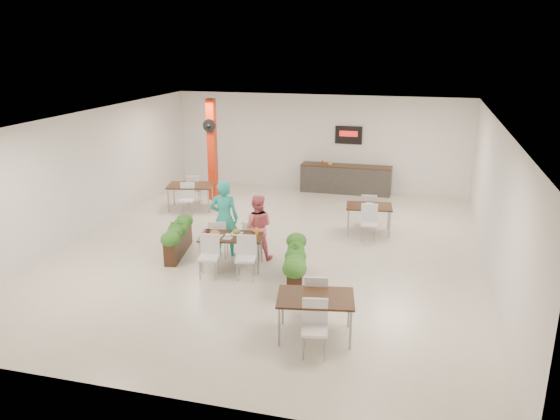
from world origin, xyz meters
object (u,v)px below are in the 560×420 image
object	(u,v)px
diner_man	(224,218)
diner_woman	(257,227)
planter_left	(178,235)
service_counter	(346,178)
side_table_a	(190,188)
red_column	(212,149)
side_table_b	(369,210)
planter_right	(295,264)
side_table_c	(315,303)
main_table	(231,240)

from	to	relation	value
diner_man	diner_woman	bearing A→B (deg)	169.55
diner_man	planter_left	distance (m)	1.20
service_counter	diner_woman	bearing A→B (deg)	-100.62
service_counter	diner_woman	world-z (taller)	service_counter
service_counter	side_table_a	xyz separation A→B (m)	(-4.29, -3.02, 0.15)
diner_man	side_table_a	world-z (taller)	diner_man
red_column	planter_left	size ratio (longest dim) A/B	1.87
red_column	diner_woman	world-z (taller)	red_column
red_column	diner_woman	size ratio (longest dim) A/B	2.07
side_table_a	side_table_b	distance (m)	5.51
planter_right	side_table_a	distance (m)	6.27
service_counter	side_table_c	size ratio (longest dim) A/B	1.80
diner_man	planter_right	xyz separation A→B (m)	(2.02, -1.27, -0.43)
service_counter	main_table	world-z (taller)	service_counter
main_table	planter_left	size ratio (longest dim) A/B	1.06
red_column	side_table_a	world-z (taller)	red_column
main_table	side_table_c	bearing A→B (deg)	-45.94
red_column	diner_man	xyz separation A→B (m)	(2.02, -4.42, -0.73)
red_column	planter_right	xyz separation A→B (m)	(4.04, -5.69, -1.15)
main_table	planter_right	distance (m)	1.74
diner_woman	planter_left	bearing A→B (deg)	-3.24
planter_left	side_table_a	world-z (taller)	side_table_a
service_counter	planter_left	size ratio (longest dim) A/B	1.76
diner_man	side_table_c	distance (m)	4.23
main_table	diner_man	size ratio (longest dim) A/B	0.99
red_column	diner_man	bearing A→B (deg)	-65.43
service_counter	side_table_b	xyz separation A→B (m)	(1.16, -3.83, 0.14)
red_column	planter_right	size ratio (longest dim) A/B	1.75
side_table_c	main_table	bearing A→B (deg)	124.11
service_counter	planter_left	world-z (taller)	service_counter
service_counter	main_table	bearing A→B (deg)	-102.88
side_table_c	planter_left	bearing A→B (deg)	133.30
diner_woman	side_table_b	distance (m)	3.39
planter_left	planter_right	size ratio (longest dim) A/B	0.93
planter_left	diner_man	bearing A→B (deg)	12.34
red_column	diner_man	distance (m)	4.91
service_counter	diner_man	xyz separation A→B (m)	(-1.98, -6.28, 0.43)
service_counter	main_table	size ratio (longest dim) A/B	1.65
diner_man	side_table_b	distance (m)	4.00
service_counter	side_table_a	distance (m)	5.24
diner_man	side_table_b	bearing A→B (deg)	-152.42
diner_man	side_table_c	world-z (taller)	diner_man
red_column	diner_man	world-z (taller)	red_column
service_counter	diner_woman	distance (m)	6.40
diner_man	side_table_b	xyz separation A→B (m)	(3.14, 2.46, -0.29)
planter_right	side_table_c	xyz separation A→B (m)	(0.79, -1.89, 0.14)
diner_man	side_table_b	world-z (taller)	diner_man
service_counter	side_table_b	bearing A→B (deg)	-73.12
red_column	service_counter	xyz separation A→B (m)	(4.00, 1.86, -1.15)
main_table	diner_woman	xyz separation A→B (m)	(0.41, 0.66, 0.14)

